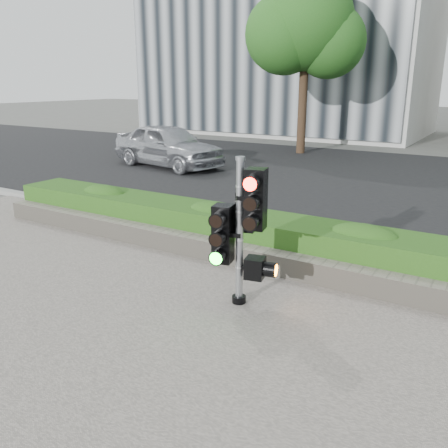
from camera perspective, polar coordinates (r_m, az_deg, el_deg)
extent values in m
plane|color=#51514C|center=(6.28, -4.32, -11.15)|extent=(120.00, 120.00, 0.00)
cube|color=#9E9389|center=(4.82, -23.32, -22.12)|extent=(16.00, 11.00, 0.03)
cube|color=black|center=(15.14, 18.37, 4.75)|extent=(60.00, 13.00, 0.02)
cube|color=gray|center=(8.79, 7.71, -2.50)|extent=(60.00, 0.25, 0.12)
cube|color=gray|center=(7.68, 3.94, -4.15)|extent=(12.00, 0.32, 0.34)
cube|color=#48922D|center=(8.17, 6.08, -1.64)|extent=(12.00, 1.00, 0.68)
cylinder|color=black|center=(20.54, 9.42, 13.97)|extent=(0.36, 0.36, 4.03)
sphere|color=#175017|center=(20.64, 9.87, 22.78)|extent=(3.74, 3.74, 3.74)
sphere|color=#175017|center=(20.60, 12.54, 20.64)|extent=(2.88, 2.88, 2.88)
sphere|color=#175017|center=(20.49, 7.31, 21.71)|extent=(3.17, 3.17, 3.17)
sphere|color=#175017|center=(21.41, 10.79, 24.84)|extent=(2.59, 2.59, 2.59)
cylinder|color=black|center=(6.58, 1.81, -9.01)|extent=(0.19, 0.19, 0.10)
cylinder|color=gray|center=(6.23, 1.89, -1.26)|extent=(0.10, 0.10, 1.96)
cylinder|color=gray|center=(6.00, 1.98, 7.90)|extent=(0.12, 0.12, 0.05)
cube|color=#FF1107|center=(6.01, 3.86, 3.01)|extent=(0.30, 0.30, 0.78)
cube|color=#14E51E|center=(6.27, -0.11, -1.18)|extent=(0.30, 0.30, 0.78)
cube|color=black|center=(6.35, 2.75, 1.55)|extent=(0.30, 0.30, 0.54)
cube|color=orange|center=(6.36, 3.74, -5.27)|extent=(0.30, 0.30, 0.29)
imported|color=#B8BAC0|center=(17.10, -6.75, 9.38)|extent=(4.69, 2.58, 1.51)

